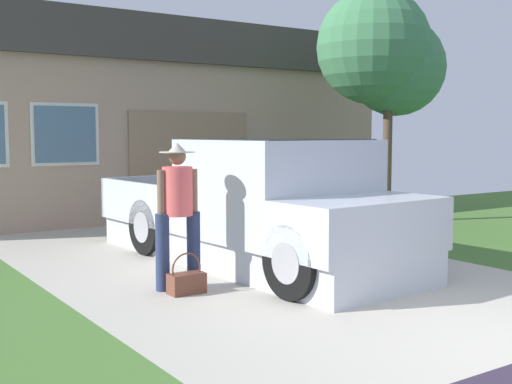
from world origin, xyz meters
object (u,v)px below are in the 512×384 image
object	(u,v)px
house_with_garage	(114,120)
pickup_truck	(269,210)
front_yard_tree	(383,55)
handbag	(187,282)
wheeled_trash_bin	(306,191)
person_with_hat	(178,207)

from	to	relation	value
house_with_garage	pickup_truck	bearing A→B (deg)	-97.67
pickup_truck	front_yard_tree	world-z (taller)	front_yard_tree
pickup_truck	handbag	world-z (taller)	pickup_truck
front_yard_tree	wheeled_trash_bin	xyz separation A→B (m)	(-1.08, 1.01, -2.66)
pickup_truck	house_with_garage	size ratio (longest dim) A/B	0.48
house_with_garage	front_yard_tree	size ratio (longest dim) A/B	2.46
person_with_hat	front_yard_tree	bearing A→B (deg)	29.00
house_with_garage	front_yard_tree	world-z (taller)	front_yard_tree
house_with_garage	wheeled_trash_bin	xyz separation A→B (m)	(2.22, -4.54, -1.45)
pickup_truck	person_with_hat	xyz separation A→B (m)	(-1.56, -0.43, 0.18)
pickup_truck	handbag	bearing A→B (deg)	20.05
handbag	front_yard_tree	size ratio (longest dim) A/B	0.10
person_with_hat	house_with_garage	size ratio (longest dim) A/B	0.15
person_with_hat	handbag	world-z (taller)	person_with_hat
front_yard_tree	pickup_truck	bearing A→B (deg)	-151.46
front_yard_tree	wheeled_trash_bin	size ratio (longest dim) A/B	4.18
person_with_hat	front_yard_tree	distance (m)	6.95
person_with_hat	front_yard_tree	xyz separation A→B (m)	(5.92, 2.80, 2.32)
handbag	wheeled_trash_bin	size ratio (longest dim) A/B	0.42
house_with_garage	person_with_hat	bearing A→B (deg)	-107.44
pickup_truck	person_with_hat	world-z (taller)	pickup_truck
handbag	pickup_truck	bearing A→B (deg)	23.34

